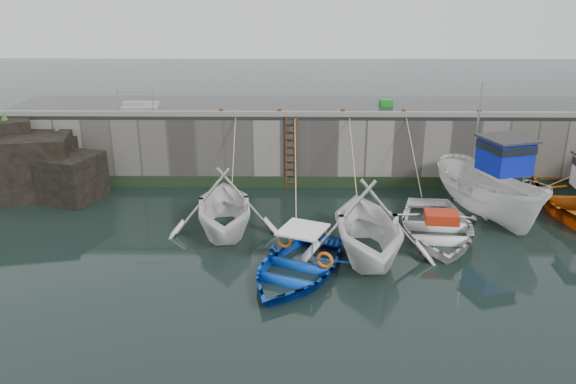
{
  "coord_description": "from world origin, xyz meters",
  "views": [
    {
      "loc": [
        -1.85,
        -13.45,
        8.19
      ],
      "look_at": [
        -2.09,
        6.01,
        1.2
      ],
      "focal_mm": 35.0,
      "sensor_mm": 36.0,
      "label": 1
    }
  ],
  "objects_px": {
    "boat_near_navy": "(436,234)",
    "bollard_c": "(343,112)",
    "boat_near_blue": "(296,274)",
    "bollard_a": "(221,112)",
    "bollard_d": "(404,113)",
    "fish_crate": "(386,103)",
    "boat_far_white": "(490,192)",
    "boat_near_white": "(225,230)",
    "ladder": "(291,153)",
    "bollard_b": "(280,112)",
    "bollard_e": "(479,113)",
    "boat_near_blacktrim": "(366,255)"
  },
  "relations": [
    {
      "from": "ladder",
      "to": "boat_near_white",
      "type": "distance_m",
      "value": 5.51
    },
    {
      "from": "ladder",
      "to": "bollard_b",
      "type": "bearing_deg",
      "value": 146.14
    },
    {
      "from": "bollard_b",
      "to": "bollard_e",
      "type": "xyz_separation_m",
      "value": [
        8.5,
        0.0,
        0.0
      ]
    },
    {
      "from": "ladder",
      "to": "bollard_d",
      "type": "relative_size",
      "value": 11.43
    },
    {
      "from": "boat_near_white",
      "to": "boat_near_navy",
      "type": "relative_size",
      "value": 0.91
    },
    {
      "from": "bollard_d",
      "to": "fish_crate",
      "type": "bearing_deg",
      "value": 101.56
    },
    {
      "from": "boat_far_white",
      "to": "boat_near_blacktrim",
      "type": "bearing_deg",
      "value": -163.37
    },
    {
      "from": "bollard_a",
      "to": "bollard_c",
      "type": "bearing_deg",
      "value": 0.0
    },
    {
      "from": "boat_near_white",
      "to": "boat_far_white",
      "type": "distance_m",
      "value": 10.15
    },
    {
      "from": "ladder",
      "to": "bollard_a",
      "type": "xyz_separation_m",
      "value": [
        -3.0,
        0.34,
        1.71
      ]
    },
    {
      "from": "bollard_b",
      "to": "bollard_d",
      "type": "height_order",
      "value": "same"
    },
    {
      "from": "boat_near_white",
      "to": "bollard_b",
      "type": "distance_m",
      "value": 6.31
    },
    {
      "from": "bollard_a",
      "to": "bollard_d",
      "type": "bearing_deg",
      "value": 0.0
    },
    {
      "from": "boat_far_white",
      "to": "bollard_a",
      "type": "distance_m",
      "value": 11.42
    },
    {
      "from": "boat_near_blacktrim",
      "to": "boat_far_white",
      "type": "bearing_deg",
      "value": 31.75
    },
    {
      "from": "bollard_a",
      "to": "bollard_d",
      "type": "distance_m",
      "value": 7.8
    },
    {
      "from": "bollard_a",
      "to": "bollard_b",
      "type": "relative_size",
      "value": 1.0
    },
    {
      "from": "boat_near_blacktrim",
      "to": "bollard_c",
      "type": "distance_m",
      "value": 7.75
    },
    {
      "from": "ladder",
      "to": "bollard_a",
      "type": "relative_size",
      "value": 11.43
    },
    {
      "from": "boat_near_navy",
      "to": "bollard_c",
      "type": "xyz_separation_m",
      "value": [
        -3.0,
        5.32,
        3.3
      ]
    },
    {
      "from": "boat_near_navy",
      "to": "boat_far_white",
      "type": "xyz_separation_m",
      "value": [
        2.41,
        1.77,
        0.99
      ]
    },
    {
      "from": "ladder",
      "to": "bollard_e",
      "type": "relative_size",
      "value": 11.43
    },
    {
      "from": "ladder",
      "to": "bollard_a",
      "type": "height_order",
      "value": "bollard_a"
    },
    {
      "from": "boat_near_blue",
      "to": "ladder",
      "type": "bearing_deg",
      "value": 114.68
    },
    {
      "from": "boat_near_blue",
      "to": "bollard_d",
      "type": "height_order",
      "value": "bollard_d"
    },
    {
      "from": "boat_far_white",
      "to": "bollard_a",
      "type": "bearing_deg",
      "value": 143.99
    },
    {
      "from": "boat_far_white",
      "to": "bollard_e",
      "type": "bearing_deg",
      "value": 66.15
    },
    {
      "from": "boat_near_blue",
      "to": "boat_far_white",
      "type": "bearing_deg",
      "value": 56.08
    },
    {
      "from": "bollard_a",
      "to": "bollard_d",
      "type": "relative_size",
      "value": 1.0
    },
    {
      "from": "boat_far_white",
      "to": "boat_near_navy",
      "type": "bearing_deg",
      "value": -161.18
    },
    {
      "from": "boat_near_blue",
      "to": "boat_near_navy",
      "type": "relative_size",
      "value": 0.9
    },
    {
      "from": "boat_near_white",
      "to": "bollard_c",
      "type": "relative_size",
      "value": 17.55
    },
    {
      "from": "boat_near_white",
      "to": "bollard_c",
      "type": "height_order",
      "value": "bollard_c"
    },
    {
      "from": "boat_near_white",
      "to": "boat_near_blacktrim",
      "type": "xyz_separation_m",
      "value": [
        4.89,
        -1.96,
        0.0
      ]
    },
    {
      "from": "boat_far_white",
      "to": "bollard_e",
      "type": "xyz_separation_m",
      "value": [
        0.39,
        3.54,
        2.31
      ]
    },
    {
      "from": "ladder",
      "to": "bollard_a",
      "type": "bearing_deg",
      "value": 173.62
    },
    {
      "from": "boat_far_white",
      "to": "ladder",
      "type": "bearing_deg",
      "value": 139.61
    },
    {
      "from": "fish_crate",
      "to": "ladder",
      "type": "bearing_deg",
      "value": -158.43
    },
    {
      "from": "boat_near_navy",
      "to": "bollard_c",
      "type": "bearing_deg",
      "value": 125.1
    },
    {
      "from": "boat_near_blue",
      "to": "boat_far_white",
      "type": "relative_size",
      "value": 0.76
    },
    {
      "from": "boat_near_navy",
      "to": "bollard_c",
      "type": "height_order",
      "value": "bollard_c"
    },
    {
      "from": "boat_near_blue",
      "to": "bollard_e",
      "type": "distance_m",
      "value": 11.87
    },
    {
      "from": "boat_near_blue",
      "to": "boat_far_white",
      "type": "height_order",
      "value": "boat_far_white"
    },
    {
      "from": "bollard_c",
      "to": "boat_near_navy",
      "type": "bearing_deg",
      "value": -60.56
    },
    {
      "from": "bollard_a",
      "to": "bollard_e",
      "type": "height_order",
      "value": "same"
    },
    {
      "from": "boat_far_white",
      "to": "fish_crate",
      "type": "xyz_separation_m",
      "value": [
        -3.24,
        5.65,
        2.33
      ]
    },
    {
      "from": "ladder",
      "to": "boat_near_blue",
      "type": "xyz_separation_m",
      "value": [
        0.22,
        -8.0,
        -1.59
      ]
    },
    {
      "from": "ladder",
      "to": "boat_near_blue",
      "type": "relative_size",
      "value": 0.66
    },
    {
      "from": "fish_crate",
      "to": "boat_far_white",
      "type": "bearing_deg",
      "value": -67.88
    },
    {
      "from": "boat_near_navy",
      "to": "fish_crate",
      "type": "bearing_deg",
      "value": 102.05
    }
  ]
}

